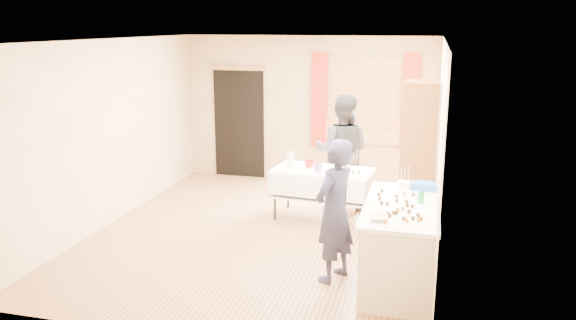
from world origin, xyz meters
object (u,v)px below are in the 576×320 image
(party_table, at_px, (322,189))
(chair, at_px, (346,184))
(woman, at_px, (342,151))
(counter, at_px, (400,244))
(girl, at_px, (334,211))
(cabinet, at_px, (419,151))

(party_table, distance_m, chair, 0.90)
(woman, bearing_deg, party_table, 75.72)
(counter, bearing_deg, girl, -173.17)
(counter, bearing_deg, party_table, 123.51)
(counter, xyz_separation_m, party_table, (-1.23, 1.86, -0.01))
(girl, height_order, woman, woman)
(counter, bearing_deg, cabinet, 87.49)
(party_table, xyz_separation_m, chair, (0.21, 0.86, -0.15))
(chair, distance_m, woman, 0.63)
(cabinet, distance_m, counter, 2.35)
(chair, height_order, girl, girl)
(cabinet, distance_m, girl, 2.51)
(party_table, height_order, girl, girl)
(chair, bearing_deg, party_table, -110.43)
(cabinet, xyz_separation_m, chair, (-1.12, 0.44, -0.71))
(party_table, bearing_deg, chair, 81.55)
(chair, xyz_separation_m, girl, (0.30, -2.81, 0.51))
(girl, relative_size, woman, 0.91)
(woman, bearing_deg, cabinet, 170.20)
(cabinet, height_order, counter, cabinet)
(counter, relative_size, party_table, 1.12)
(woman, bearing_deg, girl, 98.44)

